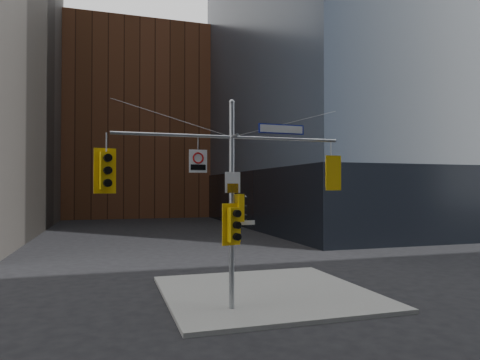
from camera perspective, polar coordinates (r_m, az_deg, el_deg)
ground at (r=13.41m, az=1.38°, el=-19.56°), size 160.00×160.00×0.00m
sidewalk_corner at (r=17.66m, az=3.48°, el=-14.74°), size 8.00×8.00×0.15m
podium_ne at (r=54.49m, az=18.91°, el=-2.29°), size 36.40×36.40×6.00m
brick_midrise at (r=70.85m, az=-13.80°, el=6.91°), size 26.00×20.00×28.00m
signal_assembly at (r=14.62m, az=-1.11°, el=-0.43°), size 8.00×0.80×7.30m
traffic_light_west_arm at (r=14.08m, az=-17.41°, el=1.20°), size 0.68×0.62×1.45m
traffic_light_east_arm at (r=16.11m, az=12.05°, el=0.91°), size 0.61×0.47×1.27m
traffic_light_pole_side at (r=14.74m, az=0.07°, el=-3.72°), size 0.41×0.35×0.95m
traffic_light_pole_front at (r=14.42m, az=-0.82°, el=-5.98°), size 0.67×0.61×1.42m
street_sign_blade at (r=15.38m, az=5.54°, el=6.78°), size 1.74×0.10×0.34m
regulatory_sign_arm at (r=14.35m, az=-5.60°, el=2.62°), size 0.62×0.09×0.77m
regulatory_sign_pole at (r=14.51m, az=-0.98°, el=-0.40°), size 0.54×0.07×0.71m
street_blade_ew at (r=14.81m, az=0.57°, el=-5.72°), size 0.78×0.07×0.16m
street_blade_ns at (r=15.14m, az=-1.59°, el=-6.83°), size 0.09×0.68×0.14m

